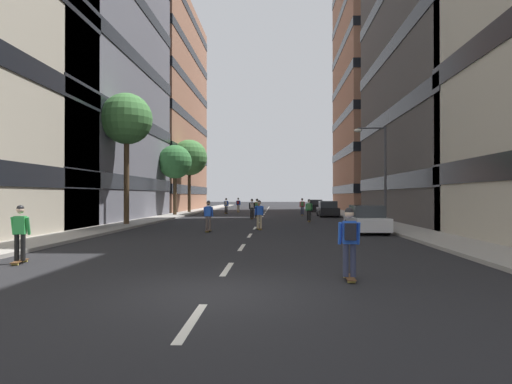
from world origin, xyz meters
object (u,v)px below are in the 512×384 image
object	(u,v)px
skater_5	(257,207)
skater_6	(20,231)
street_tree_mid	(127,120)
parked_car_far	(315,206)
skater_7	(238,204)
skater_8	(226,205)
parked_car_near	(366,220)
street_tree_far	(189,158)
skater_0	(208,215)
parked_car_mid	(328,209)
skater_9	(309,209)
skater_3	(349,239)
street_tree_near	(175,162)
skater_4	(302,206)
skater_1	(252,207)
streetlamp_right	(380,164)
skater_2	(259,213)

from	to	relation	value
skater_5	skater_6	world-z (taller)	same
street_tree_mid	skater_6	size ratio (longest dim) A/B	5.00
parked_car_far	street_tree_mid	xyz separation A→B (m)	(-15.19, -26.90, 6.52)
skater_7	skater_8	xyz separation A→B (m)	(-0.97, -4.57, 0.00)
parked_car_near	street_tree_far	bearing A→B (deg)	120.86
skater_0	skater_5	world-z (taller)	same
parked_car_mid	skater_5	bearing A→B (deg)	-156.42
parked_car_far	skater_9	distance (m)	21.98
skater_3	skater_8	xyz separation A→B (m)	(-7.51, 37.64, 0.00)
parked_car_near	street_tree_near	distance (m)	24.30
skater_7	skater_9	size ratio (longest dim) A/B	1.00
parked_car_mid	parked_car_far	bearing A→B (deg)	90.00
parked_car_mid	parked_car_near	bearing A→B (deg)	-90.00
parked_car_mid	street_tree_near	xyz separation A→B (m)	(-15.19, 0.40, 4.70)
parked_car_far	street_tree_near	xyz separation A→B (m)	(-15.19, -13.12, 4.70)
street_tree_far	skater_4	size ratio (longest dim) A/B	4.75
skater_1	skater_3	size ratio (longest dim) A/B	1.00
parked_car_near	skater_7	distance (m)	30.34
streetlamp_right	street_tree_far	bearing A→B (deg)	129.40
skater_4	skater_8	size ratio (longest dim) A/B	1.00
parked_car_near	parked_car_mid	xyz separation A→B (m)	(0.00, 17.97, 0.00)
street_tree_far	skater_0	bearing A→B (deg)	-75.95
parked_car_near	skater_2	distance (m)	6.27
skater_9	skater_2	bearing A→B (deg)	-114.31
parked_car_mid	skater_2	xyz separation A→B (m)	(-6.02, -16.25, 0.29)
parked_car_mid	skater_5	world-z (taller)	skater_5
parked_car_far	skater_8	xyz separation A→B (m)	(-10.71, -7.33, 0.32)
skater_1	skater_7	bearing A→B (deg)	99.65
skater_6	skater_4	bearing A→B (deg)	71.92
parked_car_far	skater_4	xyz separation A→B (m)	(-2.33, -11.00, 0.32)
skater_8	parked_car_mid	bearing A→B (deg)	-30.02
skater_1	skater_8	world-z (taller)	same
streetlamp_right	skater_4	bearing A→B (deg)	104.81
parked_car_near	skater_5	bearing A→B (deg)	114.33
skater_5	skater_7	size ratio (longest dim) A/B	1.00
skater_1	skater_9	distance (m)	6.06
parked_car_near	streetlamp_right	distance (m)	6.09
skater_3	skater_1	bearing A→B (deg)	98.33
skater_5	skater_9	xyz separation A→B (m)	(4.34, -5.36, 0.00)
parked_car_mid	street_tree_mid	xyz separation A→B (m)	(-15.19, -13.38, 6.52)
skater_3	skater_7	xyz separation A→B (m)	(-6.54, 42.22, 0.00)
skater_2	skater_5	xyz separation A→B (m)	(-0.76, 13.29, 0.03)
street_tree_far	street_tree_near	bearing A→B (deg)	-90.00
skater_8	skater_3	bearing A→B (deg)	-78.72
skater_4	skater_5	world-z (taller)	same
skater_9	skater_5	bearing A→B (deg)	129.01
skater_0	streetlamp_right	bearing A→B (deg)	23.46
skater_8	street_tree_far	bearing A→B (deg)	164.24
street_tree_mid	skater_6	bearing A→B (deg)	-81.27
street_tree_far	skater_9	world-z (taller)	street_tree_far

